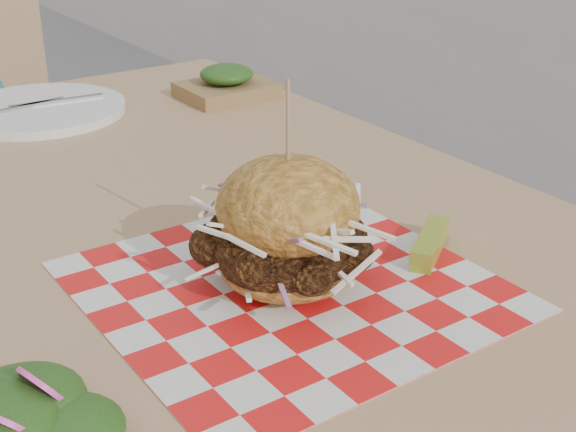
# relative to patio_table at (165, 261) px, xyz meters

# --- Properties ---
(patio_table) EXTENTS (0.80, 1.20, 0.75)m
(patio_table) POSITION_rel_patio_table_xyz_m (0.00, 0.00, 0.00)
(patio_table) COLOR tan
(patio_table) RESTS_ON ground
(paper_liner) EXTENTS (0.36, 0.36, 0.00)m
(paper_liner) POSITION_rel_patio_table_xyz_m (0.01, -0.25, 0.08)
(paper_liner) COLOR red
(paper_liner) RESTS_ON patio_table
(sandwich) EXTENTS (0.18, 0.18, 0.20)m
(sandwich) POSITION_rel_patio_table_xyz_m (0.01, -0.25, 0.14)
(sandwich) COLOR #C28937
(sandwich) RESTS_ON paper_liner
(pickle_spear) EXTENTS (0.09, 0.07, 0.02)m
(pickle_spear) POSITION_rel_patio_table_xyz_m (0.17, -0.28, 0.09)
(pickle_spear) COLOR #91A32F
(pickle_spear) RESTS_ON paper_liner
(side_salad) EXTENTS (0.13, 0.14, 0.05)m
(side_salad) POSITION_rel_patio_table_xyz_m (-0.26, -0.34, 0.09)
(side_salad) COLOR #3F1419
(side_salad) RESTS_ON patio_table
(place_setting) EXTENTS (0.27, 0.27, 0.02)m
(place_setting) POSITION_rel_patio_table_xyz_m (0.00, 0.43, 0.09)
(place_setting) COLOR white
(place_setting) RESTS_ON patio_table
(kraft_tray) EXTENTS (0.15, 0.12, 0.06)m
(kraft_tray) POSITION_rel_patio_table_xyz_m (0.29, 0.34, 0.10)
(kraft_tray) COLOR olive
(kraft_tray) RESTS_ON patio_table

